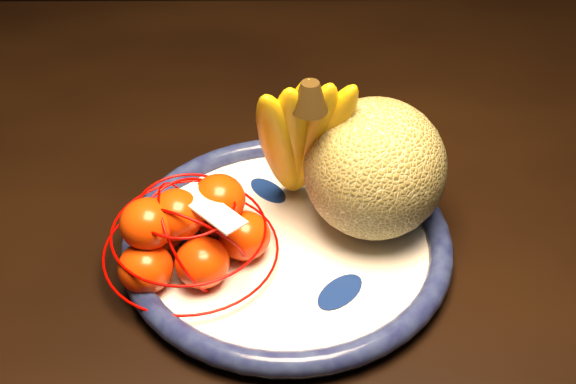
# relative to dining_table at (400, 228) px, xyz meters

# --- Properties ---
(dining_table) EXTENTS (1.61, 1.05, 0.77)m
(dining_table) POSITION_rel_dining_table_xyz_m (0.00, 0.00, 0.00)
(dining_table) COLOR black
(dining_table) RESTS_ON ground
(fruit_bowl) EXTENTS (0.33, 0.33, 0.03)m
(fruit_bowl) POSITION_rel_dining_table_xyz_m (-0.13, -0.13, 0.09)
(fruit_bowl) COLOR white
(fruit_bowl) RESTS_ON dining_table
(cantaloupe) EXTENTS (0.14, 0.14, 0.14)m
(cantaloupe) POSITION_rel_dining_table_xyz_m (-0.04, -0.10, 0.16)
(cantaloupe) COLOR olive
(cantaloupe) RESTS_ON fruit_bowl
(banana_bunch) EXTENTS (0.12, 0.12, 0.19)m
(banana_bunch) POSITION_rel_dining_table_xyz_m (-0.12, -0.08, 0.19)
(banana_bunch) COLOR #DBA500
(banana_bunch) RESTS_ON fruit_bowl
(mandarin_bag) EXTENTS (0.22, 0.22, 0.11)m
(mandarin_bag) POSITION_rel_dining_table_xyz_m (-0.22, -0.16, 0.13)
(mandarin_bag) COLOR #FF3D09
(mandarin_bag) RESTS_ON fruit_bowl
(price_tag) EXTENTS (0.07, 0.07, 0.01)m
(price_tag) POSITION_rel_dining_table_xyz_m (-0.20, -0.17, 0.17)
(price_tag) COLOR white
(price_tag) RESTS_ON mandarin_bag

